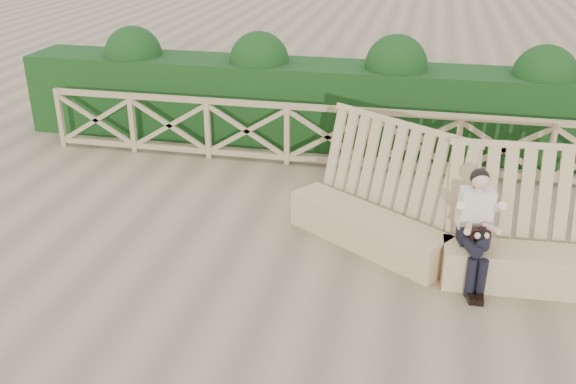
# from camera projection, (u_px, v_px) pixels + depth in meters

# --- Properties ---
(ground) EXTENTS (60.00, 60.00, 0.00)m
(ground) POSITION_uv_depth(u_px,v_px,m) (282.00, 271.00, 7.98)
(ground) COLOR brown
(ground) RESTS_ON ground
(bench) EXTENTS (4.41, 1.95, 1.62)m
(bench) POSITION_uv_depth(u_px,v_px,m) (453.00, 234.00, 8.00)
(bench) COLOR #947554
(bench) RESTS_ON ground
(woman) EXTENTS (0.45, 0.86, 1.42)m
(woman) POSITION_uv_depth(u_px,v_px,m) (476.00, 224.00, 7.46)
(woman) COLOR black
(woman) RESTS_ON ground
(guardrail) EXTENTS (10.10, 0.09, 1.10)m
(guardrail) POSITION_uv_depth(u_px,v_px,m) (328.00, 137.00, 10.87)
(guardrail) COLOR olive
(guardrail) RESTS_ON ground
(hedge) EXTENTS (12.00, 1.20, 1.50)m
(hedge) POSITION_uv_depth(u_px,v_px,m) (338.00, 105.00, 11.85)
(hedge) COLOR black
(hedge) RESTS_ON ground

